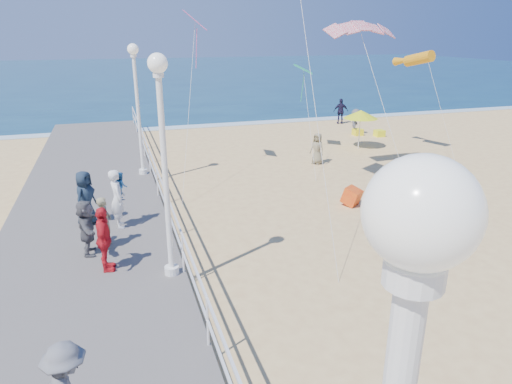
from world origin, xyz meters
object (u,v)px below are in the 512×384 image
object	(u,v)px
spectator_3	(104,240)
beach_umbrella	(361,114)
spectator_5	(87,227)
beach_chair_left	(358,132)
beach_chair_right	(379,133)
spectator_4	(85,198)
lamp_post_far	(137,97)
lamp_post_mid	(163,147)
woman_holding_toddler	(118,199)
beach_walker_b	(341,111)
spectator_6	(105,222)
beach_walker_a	(355,122)
beach_walker_c	(317,149)
box_kite	(352,198)
toddler_held	(121,186)

from	to	relation	value
spectator_3	beach_umbrella	size ratio (longest dim) A/B	0.80
spectator_5	beach_chair_left	xyz separation A→B (m)	(15.59, 12.95, -0.97)
beach_chair_right	spectator_4	bearing A→B (deg)	-149.13
lamp_post_far	lamp_post_mid	bearing A→B (deg)	-90.00
woman_holding_toddler	beach_chair_right	size ratio (longest dim) A/B	3.35
woman_holding_toddler	spectator_4	distance (m)	1.09
spectator_5	beach_walker_b	size ratio (longest dim) A/B	0.88
spectator_4	beach_chair_left	world-z (taller)	spectator_4
woman_holding_toddler	spectator_5	xyz separation A→B (m)	(-0.86, -1.66, -0.15)
spectator_6	beach_walker_a	size ratio (longest dim) A/B	0.90
beach_walker_b	beach_walker_c	bearing A→B (deg)	72.20
lamp_post_mid	box_kite	bearing A→B (deg)	28.03
beach_chair_left	spectator_3	bearing A→B (deg)	-137.12
woman_holding_toddler	beach_chair_right	distance (m)	19.07
toddler_held	beach_walker_c	size ratio (longest dim) A/B	0.56
spectator_6	beach_umbrella	size ratio (longest dim) A/B	0.69
woman_holding_toddler	spectator_5	distance (m)	1.87
woman_holding_toddler	beach_chair_right	bearing A→B (deg)	-63.76
lamp_post_far	beach_walker_b	xyz separation A→B (m)	(14.35, 9.53, -2.78)
beach_walker_a	beach_chair_left	bearing A→B (deg)	-119.78
spectator_4	spectator_5	bearing A→B (deg)	-147.25
spectator_6	beach_chair_right	size ratio (longest dim) A/B	2.67
lamp_post_far	beach_umbrella	size ratio (longest dim) A/B	2.49
spectator_6	beach_walker_c	xyz separation A→B (m)	(9.87, 7.33, -0.37)
lamp_post_mid	beach_walker_a	xyz separation A→B (m)	(13.51, 14.95, -2.85)
spectator_3	beach_chair_left	size ratio (longest dim) A/B	3.09
beach_walker_a	beach_walker_c	bearing A→B (deg)	173.16
spectator_5	spectator_3	bearing A→B (deg)	-158.42
woman_holding_toddler	spectator_6	world-z (taller)	woman_holding_toddler
beach_chair_right	beach_chair_left	bearing A→B (deg)	146.45
beach_chair_left	spectator_4	bearing A→B (deg)	-145.52
spectator_3	spectator_5	distance (m)	1.20
lamp_post_mid	lamp_post_far	bearing A→B (deg)	90.00
beach_chair_right	beach_walker_c	bearing A→B (deg)	-144.39
lamp_post_far	box_kite	distance (m)	9.46
woman_holding_toddler	beach_walker_a	xyz separation A→B (m)	(14.64, 11.50, -0.51)
spectator_6	box_kite	world-z (taller)	spectator_6
lamp_post_far	woman_holding_toddler	world-z (taller)	lamp_post_far
beach_walker_c	lamp_post_far	bearing A→B (deg)	-118.40
lamp_post_mid	woman_holding_toddler	size ratio (longest dim) A/B	2.89
spectator_3	spectator_6	xyz separation A→B (m)	(0.02, 1.45, -0.12)
lamp_post_mid	lamp_post_far	world-z (taller)	same
toddler_held	box_kite	bearing A→B (deg)	-95.91
spectator_4	beach_walker_a	world-z (taller)	spectator_4
lamp_post_mid	spectator_4	size ratio (longest dim) A/B	3.07
beach_walker_c	beach_chair_left	size ratio (longest dim) A/B	2.78
lamp_post_mid	beach_chair_left	distance (m)	20.35
lamp_post_mid	beach_chair_left	xyz separation A→B (m)	(13.60, 14.74, -3.46)
spectator_4	spectator_6	size ratio (longest dim) A/B	1.18
toddler_held	beach_walker_a	world-z (taller)	toddler_held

